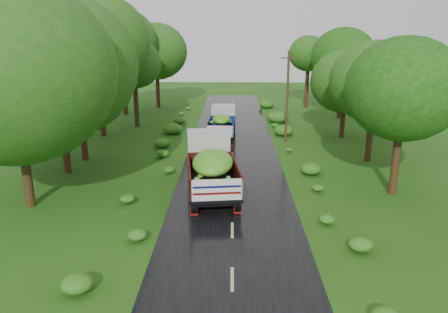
{
  "coord_description": "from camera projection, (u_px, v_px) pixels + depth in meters",
  "views": [
    {
      "loc": [
        -0.04,
        -13.97,
        8.8
      ],
      "look_at": [
        -0.48,
        10.05,
        1.7
      ],
      "focal_mm": 35.0,
      "sensor_mm": 36.0,
      "label": 1
    }
  ],
  "objects": [
    {
      "name": "truck_near",
      "position": [
        211.0,
        163.0,
        23.88
      ],
      "size": [
        3.29,
        7.24,
        2.94
      ],
      "rotation": [
        0.0,
        0.0,
        0.12
      ],
      "color": "black",
      "rests_on": "ground"
    },
    {
      "name": "ground",
      "position": [
        232.0,
        279.0,
        15.89
      ],
      "size": [
        120.0,
        120.0,
        0.0
      ],
      "primitive_type": "plane",
      "color": "#1F450E",
      "rests_on": "ground"
    },
    {
      "name": "shrubs",
      "position": [
        232.0,
        159.0,
        29.21
      ],
      "size": [
        11.9,
        44.0,
        0.7
      ],
      "color": "#206016",
      "rests_on": "ground"
    },
    {
      "name": "trees_right",
      "position": [
        351.0,
        71.0,
        34.65
      ],
      "size": [
        5.66,
        30.37,
        7.66
      ],
      "color": "black",
      "rests_on": "ground"
    },
    {
      "name": "road_lines",
      "position": [
        232.0,
        212.0,
        21.63
      ],
      "size": [
        0.12,
        69.6,
        0.0
      ],
      "color": "#BFB78C",
      "rests_on": "road"
    },
    {
      "name": "road",
      "position": [
        232.0,
        221.0,
        20.68
      ],
      "size": [
        6.5,
        80.0,
        0.02
      ],
      "primitive_type": "cube",
      "color": "black",
      "rests_on": "ground"
    },
    {
      "name": "truck_far",
      "position": [
        222.0,
        122.0,
        35.96
      ],
      "size": [
        2.27,
        5.85,
        2.43
      ],
      "rotation": [
        0.0,
        0.0,
        -0.04
      ],
      "color": "black",
      "rests_on": "ground"
    },
    {
      "name": "utility_pole",
      "position": [
        287.0,
        96.0,
        33.82
      ],
      "size": [
        1.18,
        0.6,
        7.15
      ],
      "rotation": [
        0.0,
        0.0,
        0.43
      ],
      "color": "#382616",
      "rests_on": "ground"
    },
    {
      "name": "trees_left",
      "position": [
        96.0,
        57.0,
        32.7
      ],
      "size": [
        6.57,
        33.15,
        9.56
      ],
      "color": "black",
      "rests_on": "ground"
    }
  ]
}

